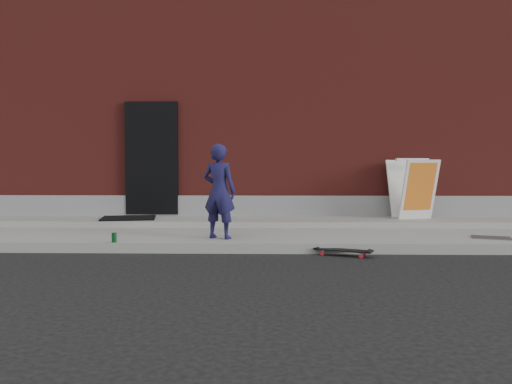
{
  "coord_description": "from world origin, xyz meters",
  "views": [
    {
      "loc": [
        -0.27,
        -6.99,
        1.25
      ],
      "look_at": [
        -0.46,
        0.8,
        0.84
      ],
      "focal_mm": 35.0,
      "sensor_mm": 36.0,
      "label": 1
    }
  ],
  "objects_px": {
    "pizza_sign": "(413,188)",
    "soda_can": "(114,238)",
    "skateboard": "(343,251)",
    "child": "(219,191)"
  },
  "relations": [
    {
      "from": "skateboard",
      "to": "pizza_sign",
      "type": "xyz_separation_m",
      "value": [
        1.7,
        2.62,
        0.75
      ]
    },
    {
      "from": "child",
      "to": "soda_can",
      "type": "bearing_deg",
      "value": 37.56
    },
    {
      "from": "child",
      "to": "pizza_sign",
      "type": "bearing_deg",
      "value": -128.59
    },
    {
      "from": "pizza_sign",
      "to": "soda_can",
      "type": "xyz_separation_m",
      "value": [
        -4.95,
        -2.45,
        -0.6
      ]
    },
    {
      "from": "child",
      "to": "pizza_sign",
      "type": "distance_m",
      "value": 4.02
    },
    {
      "from": "pizza_sign",
      "to": "soda_can",
      "type": "distance_m",
      "value": 5.55
    },
    {
      "from": "skateboard",
      "to": "soda_can",
      "type": "relative_size",
      "value": 5.84
    },
    {
      "from": "pizza_sign",
      "to": "soda_can",
      "type": "bearing_deg",
      "value": -153.66
    },
    {
      "from": "skateboard",
      "to": "soda_can",
      "type": "distance_m",
      "value": 3.25
    },
    {
      "from": "skateboard",
      "to": "soda_can",
      "type": "bearing_deg",
      "value": 177.0
    }
  ]
}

